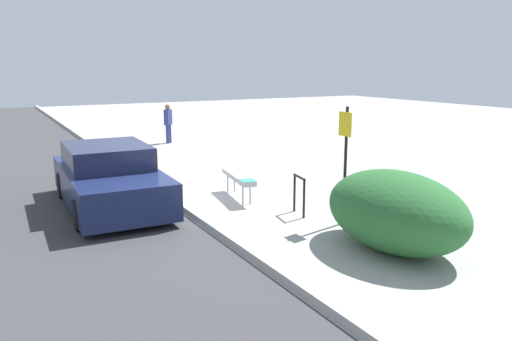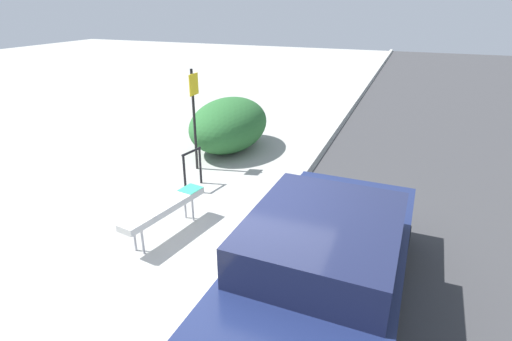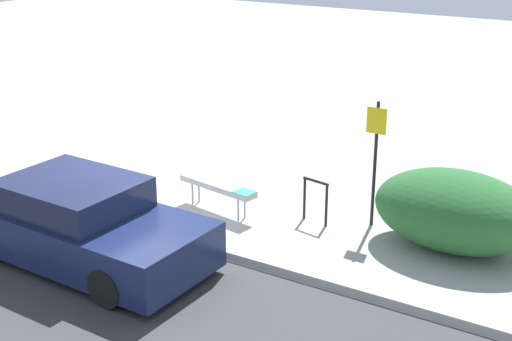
{
  "view_description": "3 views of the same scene",
  "coord_description": "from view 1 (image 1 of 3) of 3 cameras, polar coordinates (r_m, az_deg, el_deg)",
  "views": [
    {
      "loc": [
        10.6,
        -3.64,
        3.06
      ],
      "look_at": [
        1.87,
        1.16,
        0.95
      ],
      "focal_mm": 35.0,
      "sensor_mm": 36.0,
      "label": 1
    },
    {
      "loc": [
        -4.35,
        -2.04,
        3.62
      ],
      "look_at": [
        1.71,
        0.35,
        0.85
      ],
      "focal_mm": 28.0,
      "sensor_mm": 36.0,
      "label": 2
    },
    {
      "loc": [
        7.61,
        -8.7,
        5.34
      ],
      "look_at": [
        1.41,
        1.3,
        1.05
      ],
      "focal_mm": 50.0,
      "sensor_mm": 36.0,
      "label": 3
    }
  ],
  "objects": [
    {
      "name": "ground_plane",
      "position": [
        11.62,
        -9.54,
        -3.5
      ],
      "size": [
        60.0,
        60.0,
        0.0
      ],
      "primitive_type": "plane",
      "color": "#9E9E99"
    },
    {
      "name": "curb",
      "position": [
        11.6,
        -9.56,
        -3.19
      ],
      "size": [
        60.0,
        0.2,
        0.13
      ],
      "color": "#A8A8A3",
      "rests_on": "ground_plane"
    },
    {
      "name": "bench",
      "position": [
        11.64,
        -2.01,
        -0.77
      ],
      "size": [
        1.74,
        0.59,
        0.57
      ],
      "rotation": [
        0.0,
        0.0,
        -0.17
      ],
      "color": "#99999E",
      "rests_on": "ground_plane"
    },
    {
      "name": "bike_rack",
      "position": [
        10.38,
        4.96,
        -2.37
      ],
      "size": [
        0.55,
        0.15,
        0.83
      ],
      "rotation": [
        0.0,
        0.0,
        -0.18
      ],
      "color": "black",
      "rests_on": "ground_plane"
    },
    {
      "name": "sign_post",
      "position": [
        9.72,
        10.16,
        1.82
      ],
      "size": [
        0.36,
        0.08,
        2.3
      ],
      "color": "black",
      "rests_on": "ground_plane"
    },
    {
      "name": "fire_hydrant",
      "position": [
        14.21,
        -11.54,
        0.94
      ],
      "size": [
        0.36,
        0.22,
        0.77
      ],
      "color": "gold",
      "rests_on": "ground_plane"
    },
    {
      "name": "shrub_hedge",
      "position": [
        8.7,
        15.62,
        -4.46
      ],
      "size": [
        2.74,
        1.81,
        1.34
      ],
      "color": "#28602D",
      "rests_on": "ground_plane"
    },
    {
      "name": "pedestrian",
      "position": [
        20.24,
        -10.0,
        5.45
      ],
      "size": [
        0.38,
        0.39,
        1.56
      ],
      "rotation": [
        0.0,
        0.0,
        5.46
      ],
      "color": "navy",
      "rests_on": "ground_plane"
    },
    {
      "name": "parked_car_near",
      "position": [
        11.37,
        -16.41,
        -0.89
      ],
      "size": [
        4.36,
        1.98,
        1.37
      ],
      "rotation": [
        0.0,
        0.0,
        -0.03
      ],
      "color": "black",
      "rests_on": "ground_plane"
    }
  ]
}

